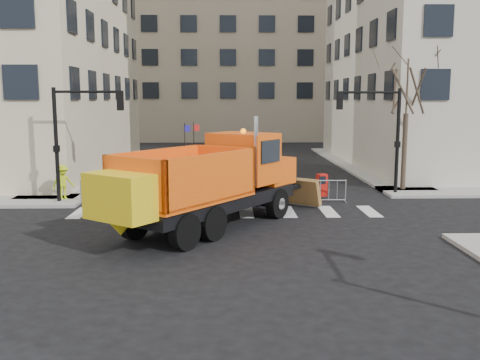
{
  "coord_description": "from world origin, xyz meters",
  "views": [
    {
      "loc": [
        -0.12,
        -17.27,
        4.88
      ],
      "look_at": [
        0.36,
        2.5,
        1.87
      ],
      "focal_mm": 40.0,
      "sensor_mm": 36.0,
      "label": 1
    }
  ],
  "objects_px": {
    "worker": "(63,182)",
    "newspaper_box": "(322,185)",
    "cop_b": "(259,188)",
    "cop_c": "(265,184)",
    "plow_truck": "(207,180)",
    "cop_a": "(267,186)"
  },
  "relations": [
    {
      "from": "cop_b",
      "to": "newspaper_box",
      "type": "xyz_separation_m",
      "value": [
        3.19,
        1.67,
        -0.14
      ]
    },
    {
      "from": "plow_truck",
      "to": "cop_a",
      "type": "height_order",
      "value": "plow_truck"
    },
    {
      "from": "plow_truck",
      "to": "cop_a",
      "type": "bearing_deg",
      "value": 6.71
    },
    {
      "from": "worker",
      "to": "cop_c",
      "type": "bearing_deg",
      "value": -46.55
    },
    {
      "from": "cop_b",
      "to": "newspaper_box",
      "type": "height_order",
      "value": "cop_b"
    },
    {
      "from": "cop_b",
      "to": "cop_c",
      "type": "xyz_separation_m",
      "value": [
        0.32,
        0.24,
        0.14
      ]
    },
    {
      "from": "newspaper_box",
      "to": "cop_c",
      "type": "bearing_deg",
      "value": -174.31
    },
    {
      "from": "cop_a",
      "to": "plow_truck",
      "type": "bearing_deg",
      "value": 33.41
    },
    {
      "from": "cop_b",
      "to": "newspaper_box",
      "type": "distance_m",
      "value": 3.6
    },
    {
      "from": "plow_truck",
      "to": "cop_c",
      "type": "relative_size",
      "value": 5.33
    },
    {
      "from": "cop_b",
      "to": "cop_c",
      "type": "distance_m",
      "value": 0.42
    },
    {
      "from": "cop_a",
      "to": "newspaper_box",
      "type": "xyz_separation_m",
      "value": [
        2.78,
        1.44,
        -0.19
      ]
    },
    {
      "from": "worker",
      "to": "newspaper_box",
      "type": "xyz_separation_m",
      "value": [
        12.44,
        0.46,
        -0.27
      ]
    },
    {
      "from": "cop_c",
      "to": "worker",
      "type": "relative_size",
      "value": 1.2
    },
    {
      "from": "plow_truck",
      "to": "worker",
      "type": "height_order",
      "value": "plow_truck"
    },
    {
      "from": "cop_a",
      "to": "newspaper_box",
      "type": "bearing_deg",
      "value": -179.48
    },
    {
      "from": "worker",
      "to": "plow_truck",
      "type": "bearing_deg",
      "value": -78.75
    },
    {
      "from": "cop_a",
      "to": "cop_b",
      "type": "bearing_deg",
      "value": 3.3
    },
    {
      "from": "worker",
      "to": "cop_b",
      "type": "bearing_deg",
      "value": -48.19
    },
    {
      "from": "cop_b",
      "to": "worker",
      "type": "bearing_deg",
      "value": -15.66
    },
    {
      "from": "cop_b",
      "to": "worker",
      "type": "height_order",
      "value": "worker"
    },
    {
      "from": "cop_a",
      "to": "cop_c",
      "type": "bearing_deg",
      "value": -26.81
    }
  ]
}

